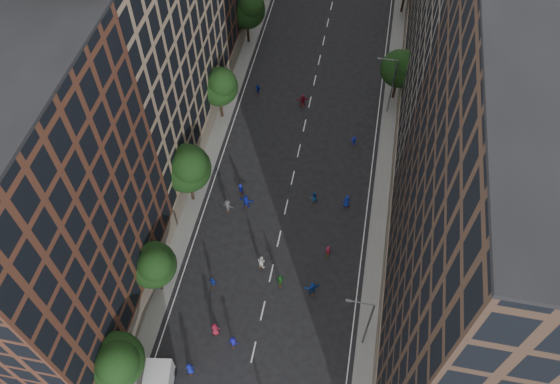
{
  "coord_description": "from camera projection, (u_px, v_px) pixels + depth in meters",
  "views": [
    {
      "loc": [
        6.27,
        -9.52,
        53.45
      ],
      "look_at": [
        -0.86,
        27.59,
        2.0
      ],
      "focal_mm": 35.0,
      "sensor_mm": 36.0,
      "label": 1
    }
  ],
  "objects": [
    {
      "name": "sidewalk_right",
      "position": [
        398.0,
        101.0,
        75.52
      ],
      "size": [
        4.0,
        105.0,
        0.15
      ],
      "primitive_type": "cube",
      "color": "slate",
      "rests_on": "ground"
    },
    {
      "name": "skater_5",
      "position": [
        312.0,
        288.0,
        57.64
      ],
      "size": [
        1.85,
        1.24,
        1.92
      ],
      "primitive_type": "imported",
      "rotation": [
        0.0,
        0.0,
        3.56
      ],
      "color": "#1342A1",
      "rests_on": "ground"
    },
    {
      "name": "bldg_right_b",
      "position": [
        487.0,
        22.0,
        59.47
      ],
      "size": [
        14.0,
        28.0,
        33.0
      ],
      "primitive_type": "cube",
      "color": "#6E675B",
      "rests_on": "ground"
    },
    {
      "name": "tree_left_3",
      "position": [
        220.0,
        85.0,
        69.02
      ],
      "size": [
        5.0,
        5.0,
        8.58
      ],
      "color": "black",
      "rests_on": "ground"
    },
    {
      "name": "skater_13",
      "position": [
        241.0,
        189.0,
        65.55
      ],
      "size": [
        0.73,
        0.58,
        1.74
      ],
      "primitive_type": "imported",
      "rotation": [
        0.0,
        0.0,
        2.85
      ],
      "color": "#151EAF",
      "rests_on": "ground"
    },
    {
      "name": "streetlamp_far",
      "position": [
        391.0,
        84.0,
        70.15
      ],
      "size": [
        2.64,
        0.22,
        9.06
      ],
      "color": "#595B60",
      "rests_on": "ground"
    },
    {
      "name": "skater_16",
      "position": [
        258.0,
        89.0,
        75.83
      ],
      "size": [
        1.02,
        0.6,
        1.63
      ],
      "primitive_type": "imported",
      "rotation": [
        0.0,
        0.0,
        2.91
      ],
      "color": "#122498",
      "rests_on": "ground"
    },
    {
      "name": "skater_0",
      "position": [
        190.0,
        369.0,
        52.66
      ],
      "size": [
        0.98,
        0.76,
        1.79
      ],
      "primitive_type": "imported",
      "rotation": [
        0.0,
        0.0,
        3.38
      ],
      "color": "#111B91",
      "rests_on": "ground"
    },
    {
      "name": "tree_right_a",
      "position": [
        401.0,
        67.0,
        71.32
      ],
      "size": [
        5.0,
        5.0,
        8.39
      ],
      "color": "black",
      "rests_on": "ground"
    },
    {
      "name": "skater_12",
      "position": [
        347.0,
        201.0,
        64.38
      ],
      "size": [
        0.94,
        0.66,
        1.81
      ],
      "primitive_type": "imported",
      "rotation": [
        0.0,
        0.0,
        3.25
      ],
      "color": "#1429AA",
      "rests_on": "ground"
    },
    {
      "name": "tree_left_4",
      "position": [
        248.0,
        8.0,
        78.09
      ],
      "size": [
        5.4,
        5.4,
        9.08
      ],
      "color": "black",
      "rests_on": "ground"
    },
    {
      "name": "skater_9",
      "position": [
        228.0,
        206.0,
        63.94
      ],
      "size": [
        1.28,
        0.8,
        1.89
      ],
      "primitive_type": "imported",
      "rotation": [
        0.0,
        0.0,
        3.06
      ],
      "color": "#444348",
      "rests_on": "ground"
    },
    {
      "name": "skater_7",
      "position": [
        328.0,
        251.0,
        60.53
      ],
      "size": [
        0.63,
        0.45,
        1.61
      ],
      "primitive_type": "imported",
      "rotation": [
        0.0,
        0.0,
        3.25
      ],
      "color": "#9E1A3A",
      "rests_on": "ground"
    },
    {
      "name": "ground",
      "position": [
        304.0,
        128.0,
        72.57
      ],
      "size": [
        240.0,
        240.0,
        0.0
      ],
      "primitive_type": "plane",
      "color": "black",
      "rests_on": "ground"
    },
    {
      "name": "skater_8",
      "position": [
        261.0,
        262.0,
        59.56
      ],
      "size": [
        1.12,
        1.01,
        1.87
      ],
      "primitive_type": "imported",
      "rotation": [
        0.0,
        0.0,
        2.73
      ],
      "color": "silver",
      "rests_on": "ground"
    },
    {
      "name": "streetlamp_near",
      "position": [
        366.0,
        322.0,
        50.97
      ],
      "size": [
        2.64,
        0.22,
        9.06
      ],
      "color": "#595B60",
      "rests_on": "ground"
    },
    {
      "name": "bldg_left_b",
      "position": [
        126.0,
        28.0,
        58.08
      ],
      "size": [
        14.0,
        26.0,
        34.0
      ],
      "primitive_type": "cube",
      "color": "#997F64",
      "rests_on": "ground"
    },
    {
      "name": "skater_3",
      "position": [
        233.0,
        342.0,
        54.3
      ],
      "size": [
        1.05,
        0.62,
        1.61
      ],
      "primitive_type": "imported",
      "rotation": [
        0.0,
        0.0,
        3.16
      ],
      "color": "#1513A0",
      "rests_on": "ground"
    },
    {
      "name": "tree_left_1",
      "position": [
        154.0,
        265.0,
        54.13
      ],
      "size": [
        4.8,
        4.8,
        8.21
      ],
      "color": "black",
      "rests_on": "ground"
    },
    {
      "name": "skater_4",
      "position": [
        213.0,
        282.0,
        58.23
      ],
      "size": [
        0.96,
        0.45,
        1.59
      ],
      "primitive_type": "imported",
      "rotation": [
        0.0,
        0.0,
        3.07
      ],
      "color": "navy",
      "rests_on": "ground"
    },
    {
      "name": "sidewalk_left",
      "position": [
        230.0,
        78.0,
        78.21
      ],
      "size": [
        4.0,
        105.0,
        0.15
      ],
      "primitive_type": "cube",
      "color": "slate",
      "rests_on": "ground"
    },
    {
      "name": "tree_left_0",
      "position": [
        116.0,
        361.0,
        47.98
      ],
      "size": [
        5.2,
        5.2,
        8.83
      ],
      "color": "black",
      "rests_on": "ground"
    },
    {
      "name": "skater_15",
      "position": [
        354.0,
        142.0,
        70.14
      ],
      "size": [
        1.07,
        0.75,
        1.51
      ],
      "primitive_type": "imported",
      "rotation": [
        0.0,
        0.0,
        2.93
      ],
      "color": "navy",
      "rests_on": "ground"
    },
    {
      "name": "skater_11",
      "position": [
        246.0,
        202.0,
        64.3
      ],
      "size": [
        1.82,
        0.7,
        1.92
      ],
      "primitive_type": "imported",
      "rotation": [
        0.0,
        0.0,
        3.07
      ],
      "color": "#1424A9",
      "rests_on": "ground"
    },
    {
      "name": "skater_17",
      "position": [
        303.0,
        101.0,
        74.31
      ],
      "size": [
        1.83,
        1.07,
        1.88
      ],
      "primitive_type": "imported",
      "rotation": [
        0.0,
        0.0,
        3.46
      ],
      "color": "maroon",
      "rests_on": "ground"
    },
    {
      "name": "skater_6",
      "position": [
        215.0,
        329.0,
        54.95
      ],
      "size": [
        1.05,
        0.79,
        1.94
      ],
      "primitive_type": "imported",
      "rotation": [
        0.0,
        0.0,
        3.34
      ],
      "color": "maroon",
      "rests_on": "ground"
    },
    {
      "name": "bldg_left_a",
      "position": [
        31.0,
        224.0,
        45.74
      ],
      "size": [
        14.0,
        22.0,
        30.0
      ],
      "primitive_type": "cube",
      "color": "#502C1E",
      "rests_on": "ground"
    },
    {
      "name": "tree_left_2",
      "position": [
        187.0,
        167.0,
        60.44
      ],
      "size": [
        5.6,
        5.6,
        9.45
      ],
      "color": "black",
      "rests_on": "ground"
    },
    {
      "name": "bldg_right_a",
      "position": [
        505.0,
        238.0,
        41.4
      ],
      "size": [
        14.0,
        30.0,
        36.0
      ],
      "primitive_type": "cube",
      "color": "#432F24",
      "rests_on": "ground"
    },
    {
      "name": "skater_14",
      "position": [
        314.0,
        198.0,
        64.71
      ],
      "size": [
        1.06,
        0.95,
        1.79
      ],
      "primitive_type": "imported",
      "rotation": [
        0.0,
        0.0,
        3.52
      ],
      "color": "#1555AF",
      "rests_on": "ground"
    },
    {
      "name": "skater_10",
      "position": [
        280.0,
        280.0,
        58.23
      ],
      "size": [
        1.17,
        0.73,
        1.86
      ],
      "primitive_type": "imported",
      "rotation": [
        0.0,
        0.0,
        3.42
      ],
      "color": "#1C5E22",
      "rests_on": "ground"
    }
  ]
}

